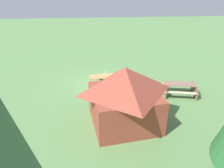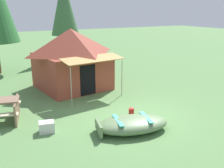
{
  "view_description": "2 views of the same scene",
  "coord_description": "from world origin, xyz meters",
  "px_view_note": "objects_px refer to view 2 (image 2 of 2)",
  "views": [
    {
      "loc": [
        0.9,
        12.75,
        5.87
      ],
      "look_at": [
        -0.43,
        1.67,
        0.8
      ],
      "focal_mm": 32.77,
      "sensor_mm": 36.0,
      "label": 1
    },
    {
      "loc": [
        -4.92,
        -7.19,
        3.72
      ],
      "look_at": [
        -0.27,
        1.23,
        0.95
      ],
      "focal_mm": 41.77,
      "sensor_mm": 36.0,
      "label": 2
    }
  ],
  "objects_px": {
    "cooler_box": "(47,127)",
    "fuel_can": "(131,113)",
    "canvas_cabin_tent": "(72,58)",
    "pine_tree_back_right": "(64,6)",
    "beached_rowboat": "(132,124)"
  },
  "relations": [
    {
      "from": "beached_rowboat",
      "to": "canvas_cabin_tent",
      "type": "height_order",
      "value": "canvas_cabin_tent"
    },
    {
      "from": "fuel_can",
      "to": "pine_tree_back_right",
      "type": "xyz_separation_m",
      "value": [
        1.69,
        11.71,
        3.8
      ]
    },
    {
      "from": "canvas_cabin_tent",
      "to": "fuel_can",
      "type": "xyz_separation_m",
      "value": [
        0.55,
        -4.43,
        -1.33
      ]
    },
    {
      "from": "fuel_can",
      "to": "pine_tree_back_right",
      "type": "height_order",
      "value": "pine_tree_back_right"
    },
    {
      "from": "cooler_box",
      "to": "pine_tree_back_right",
      "type": "height_order",
      "value": "pine_tree_back_right"
    },
    {
      "from": "canvas_cabin_tent",
      "to": "cooler_box",
      "type": "height_order",
      "value": "canvas_cabin_tent"
    },
    {
      "from": "beached_rowboat",
      "to": "pine_tree_back_right",
      "type": "xyz_separation_m",
      "value": [
        2.31,
        12.67,
        3.72
      ]
    },
    {
      "from": "cooler_box",
      "to": "fuel_can",
      "type": "height_order",
      "value": "cooler_box"
    },
    {
      "from": "cooler_box",
      "to": "fuel_can",
      "type": "xyz_separation_m",
      "value": [
        2.98,
        -0.26,
        -0.01
      ]
    },
    {
      "from": "beached_rowboat",
      "to": "cooler_box",
      "type": "distance_m",
      "value": 2.67
    },
    {
      "from": "canvas_cabin_tent",
      "to": "fuel_can",
      "type": "relative_size",
      "value": 13.75
    },
    {
      "from": "canvas_cabin_tent",
      "to": "pine_tree_back_right",
      "type": "relative_size",
      "value": 0.71
    },
    {
      "from": "beached_rowboat",
      "to": "fuel_can",
      "type": "bearing_deg",
      "value": 57.35
    },
    {
      "from": "beached_rowboat",
      "to": "cooler_box",
      "type": "bearing_deg",
      "value": 152.57
    },
    {
      "from": "pine_tree_back_right",
      "to": "fuel_can",
      "type": "bearing_deg",
      "value": -98.23
    }
  ]
}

